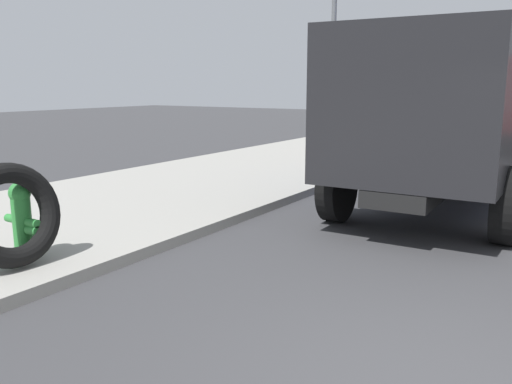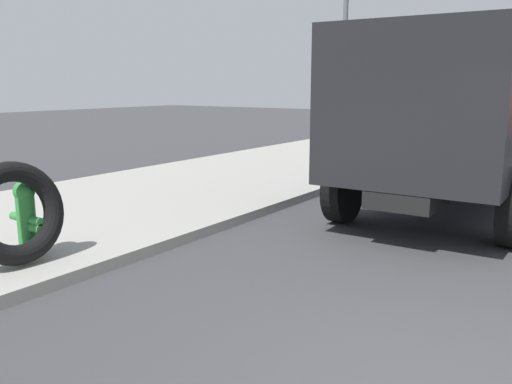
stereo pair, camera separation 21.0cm
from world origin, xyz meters
name	(u,v)px [view 1 (the left image)]	position (x,y,z in m)	size (l,w,h in m)	color
fire_hydrant	(22,218)	(0.08, 4.94, 0.64)	(0.25, 0.57, 0.92)	#2D8438
loose_tire	(11,215)	(-0.20, 4.71, 0.76)	(1.19, 1.19, 0.23)	black
dump_truck_blue	(450,117)	(6.38, 1.54, 1.61)	(7.05, 2.92, 3.00)	#1E3899
street_light_pole	(333,57)	(8.78, 4.95, 2.86)	(0.12, 0.12, 5.41)	#595B5E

